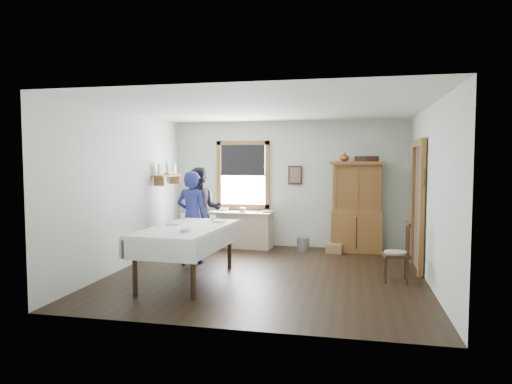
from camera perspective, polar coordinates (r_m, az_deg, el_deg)
room at (r=7.40m, az=1.40°, el=-0.02°), size 5.01×5.01×2.70m
window at (r=10.00m, az=-1.64°, el=2.66°), size 1.18×0.07×1.48m
doorway at (r=8.21m, az=19.64°, el=-1.17°), size 0.09×1.14×2.22m
wall_shelf at (r=9.55m, az=-10.98°, el=2.16°), size 0.24×1.00×0.44m
framed_picture at (r=9.79m, az=4.91°, el=2.13°), size 0.30×0.04×0.40m
rug_beater at (r=7.63m, az=20.25°, el=2.63°), size 0.01×0.27×0.27m
work_counter at (r=9.82m, az=-1.81°, el=-4.69°), size 1.38×0.61×0.77m
china_hutch at (r=9.51m, az=12.48°, el=-1.81°), size 1.08×0.52×1.84m
dining_table at (r=7.21m, az=-8.56°, el=-7.64°), size 1.23×2.17×0.84m
spindle_chair at (r=7.39m, az=17.11°, el=-7.16°), size 0.46×0.46×0.92m
pail at (r=9.52m, az=5.91°, el=-6.48°), size 0.32×0.32×0.28m
wicker_basket at (r=9.38m, az=9.78°, el=-6.96°), size 0.36×0.28×0.19m
woman_blue at (r=8.38m, az=-7.97°, el=-3.53°), size 0.62×0.45×1.55m
figure_dark at (r=9.36m, az=-6.87°, el=-2.59°), size 0.88×0.74×1.60m
table_cup_a at (r=7.90m, az=-5.42°, el=-3.16°), size 0.15×0.15×0.09m
table_cup_b at (r=8.16m, az=-9.16°, el=-2.96°), size 0.12×0.12×0.09m
table_bowl at (r=6.66m, az=-8.89°, el=-4.69°), size 0.25×0.25×0.05m
counter_book at (r=9.67m, az=0.74°, el=-2.45°), size 0.25×0.29×0.02m
counter_bowl at (r=9.98m, az=-4.02°, el=-2.14°), size 0.22×0.22×0.07m
shelf_bowl at (r=9.56m, az=-10.95°, el=2.30°), size 0.22×0.22×0.05m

